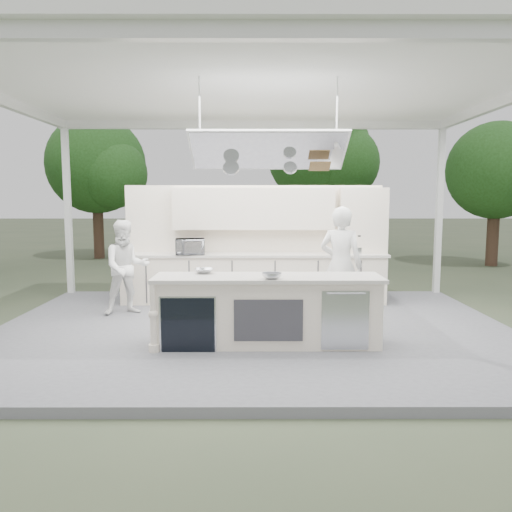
{
  "coord_description": "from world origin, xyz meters",
  "views": [
    {
      "loc": [
        0.02,
        -7.6,
        2.12
      ],
      "look_at": [
        0.04,
        0.4,
        1.19
      ],
      "focal_mm": 35.0,
      "sensor_mm": 36.0,
      "label": 1
    }
  ],
  "objects_px": {
    "demo_island": "(266,310)",
    "back_counter": "(254,278)",
    "sous_chef": "(126,267)",
    "head_chef": "(341,265)"
  },
  "relations": [
    {
      "from": "demo_island",
      "to": "back_counter",
      "type": "height_order",
      "value": "same"
    },
    {
      "from": "back_counter",
      "to": "sous_chef",
      "type": "bearing_deg",
      "value": -156.09
    },
    {
      "from": "demo_island",
      "to": "head_chef",
      "type": "height_order",
      "value": "head_chef"
    },
    {
      "from": "demo_island",
      "to": "head_chef",
      "type": "xyz_separation_m",
      "value": [
        1.22,
        1.18,
        0.46
      ]
    },
    {
      "from": "demo_island",
      "to": "sous_chef",
      "type": "relative_size",
      "value": 1.9
    },
    {
      "from": "demo_island",
      "to": "sous_chef",
      "type": "xyz_separation_m",
      "value": [
        -2.38,
        1.84,
        0.34
      ]
    },
    {
      "from": "head_chef",
      "to": "back_counter",
      "type": "bearing_deg",
      "value": -24.44
    },
    {
      "from": "demo_island",
      "to": "head_chef",
      "type": "bearing_deg",
      "value": 44.19
    },
    {
      "from": "back_counter",
      "to": "sous_chef",
      "type": "xyz_separation_m",
      "value": [
        -2.2,
        -0.97,
        0.34
      ]
    },
    {
      "from": "demo_island",
      "to": "back_counter",
      "type": "bearing_deg",
      "value": 93.63
    }
  ]
}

